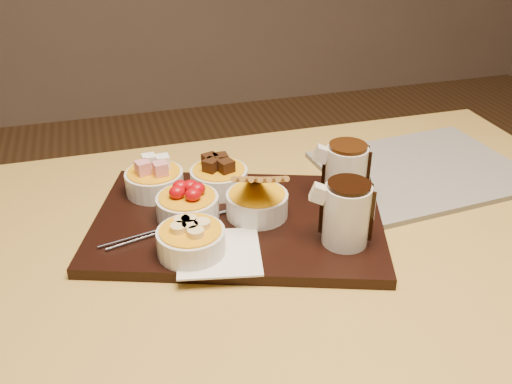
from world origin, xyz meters
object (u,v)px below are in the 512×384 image
object	(u,v)px
bowl_strawberries	(188,207)
newspaper	(423,170)
dining_table	(285,288)
pitcher_dark_chocolate	(346,215)
pitcher_milk_chocolate	(346,174)
serving_board	(238,222)

from	to	relation	value
bowl_strawberries	newspaper	world-z (taller)	bowl_strawberries
dining_table	bowl_strawberries	world-z (taller)	bowl_strawberries
pitcher_dark_chocolate	pitcher_milk_chocolate	bearing A→B (deg)	85.60
bowl_strawberries	pitcher_milk_chocolate	size ratio (longest dim) A/B	1.06
bowl_strawberries	newspaper	size ratio (longest dim) A/B	0.28
newspaper	pitcher_milk_chocolate	bearing A→B (deg)	-164.55
bowl_strawberries	pitcher_dark_chocolate	world-z (taller)	pitcher_dark_chocolate
pitcher_dark_chocolate	dining_table	bearing A→B (deg)	162.12
serving_board	pitcher_milk_chocolate	bearing A→B (deg)	21.80
serving_board	pitcher_dark_chocolate	world-z (taller)	pitcher_dark_chocolate
dining_table	serving_board	bearing A→B (deg)	138.54
pitcher_milk_chocolate	newspaper	bearing A→B (deg)	39.81
dining_table	pitcher_milk_chocolate	distance (m)	0.22
serving_board	pitcher_dark_chocolate	distance (m)	0.18
serving_board	pitcher_milk_chocolate	size ratio (longest dim) A/B	4.87
serving_board	pitcher_milk_chocolate	world-z (taller)	pitcher_milk_chocolate
bowl_strawberries	newspaper	xyz separation A→B (m)	(0.46, 0.06, -0.03)
dining_table	pitcher_dark_chocolate	size ratio (longest dim) A/B	12.71
pitcher_dark_chocolate	newspaper	world-z (taller)	pitcher_dark_chocolate
pitcher_milk_chocolate	serving_board	bearing A→B (deg)	-158.20
serving_board	pitcher_dark_chocolate	bearing A→B (deg)	-19.98
newspaper	pitcher_dark_chocolate	bearing A→B (deg)	-147.41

